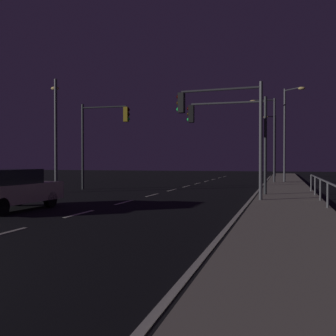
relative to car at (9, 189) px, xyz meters
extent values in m
plane|color=black|center=(2.99, 8.49, -0.82)|extent=(112.00, 112.00, 0.00)
cube|color=#9E937F|center=(10.15, 8.49, -0.75)|extent=(3.00, 77.00, 0.14)
cube|color=silver|center=(2.99, -4.01, -0.82)|extent=(0.14, 2.00, 0.01)
cube|color=silver|center=(2.99, -0.01, -0.82)|extent=(0.14, 2.00, 0.01)
cube|color=silver|center=(2.99, 3.99, -0.82)|extent=(0.14, 2.00, 0.01)
cube|color=silver|center=(2.99, 7.99, -0.82)|extent=(0.14, 2.00, 0.01)
cube|color=silver|center=(2.99, 11.99, -0.82)|extent=(0.14, 2.00, 0.01)
cube|color=silver|center=(2.99, 15.99, -0.82)|extent=(0.14, 2.00, 0.01)
cube|color=silver|center=(2.99, 19.99, -0.82)|extent=(0.14, 2.00, 0.01)
cube|color=silver|center=(2.99, 23.99, -0.82)|extent=(0.14, 2.00, 0.01)
cube|color=silver|center=(2.99, 27.99, -0.82)|extent=(0.14, 2.00, 0.01)
cube|color=silver|center=(2.99, 31.99, -0.82)|extent=(0.14, 2.00, 0.01)
cube|color=silver|center=(2.99, 35.99, -0.82)|extent=(0.14, 2.00, 0.01)
cube|color=silver|center=(8.40, 13.49, -0.82)|extent=(0.14, 53.00, 0.01)
cube|color=beige|center=(0.00, 0.07, -0.15)|extent=(1.92, 4.44, 0.70)
cube|color=#1E2328|center=(0.00, -0.18, 0.47)|extent=(1.66, 2.50, 0.55)
cylinder|color=black|center=(-0.77, 1.49, -0.50)|extent=(0.23, 0.64, 0.64)
cylinder|color=black|center=(0.83, 1.46, -0.50)|extent=(0.23, 0.64, 0.64)
cylinder|color=black|center=(0.77, -1.36, -0.50)|extent=(0.23, 0.64, 0.64)
cylinder|color=#2D3033|center=(9.02, 8.71, 1.88)|extent=(0.16, 0.16, 5.13)
cylinder|color=#4C4C51|center=(7.03, 8.69, 4.20)|extent=(3.98, 0.16, 0.11)
cube|color=black|center=(5.04, 8.66, 3.67)|extent=(0.28, 0.34, 0.95)
sphere|color=black|center=(4.88, 8.66, 3.97)|extent=(0.20, 0.20, 0.20)
sphere|color=black|center=(4.88, 8.66, 3.67)|extent=(0.20, 0.20, 0.20)
sphere|color=#19D84C|center=(4.88, 8.66, 3.37)|extent=(0.20, 0.20, 0.20)
cylinder|color=#2D3033|center=(-2.92, 10.92, 2.02)|extent=(0.16, 0.16, 5.69)
cylinder|color=#2D3033|center=(-1.38, 10.98, 4.62)|extent=(3.09, 0.22, 0.11)
cube|color=olive|center=(0.16, 11.03, 4.10)|extent=(0.29, 0.35, 0.95)
sphere|color=black|center=(0.31, 11.04, 4.40)|extent=(0.20, 0.20, 0.20)
sphere|color=black|center=(0.31, 11.04, 4.10)|extent=(0.20, 0.20, 0.20)
sphere|color=#19D84C|center=(0.31, 11.04, 3.80)|extent=(0.20, 0.20, 0.20)
cylinder|color=#4C4C51|center=(8.95, 5.58, 1.97)|extent=(0.16, 0.16, 5.30)
cylinder|color=#38383D|center=(7.09, 5.66, 4.37)|extent=(3.72, 0.28, 0.11)
cube|color=black|center=(5.23, 5.75, 3.85)|extent=(0.30, 0.35, 0.95)
sphere|color=black|center=(5.07, 5.76, 4.15)|extent=(0.20, 0.20, 0.20)
sphere|color=black|center=(5.07, 5.76, 3.85)|extent=(0.20, 0.20, 0.20)
sphere|color=#19D84C|center=(5.07, 5.76, 3.55)|extent=(0.20, 0.20, 0.20)
cylinder|color=#4C4C51|center=(10.05, 22.18, 3.27)|extent=(0.18, 0.18, 7.91)
cylinder|color=#38383D|center=(10.71, 21.54, 7.08)|extent=(1.38, 1.35, 0.10)
ellipsoid|color=#F9D172|center=(11.36, 20.90, 6.98)|extent=(0.56, 0.36, 0.24)
cylinder|color=#38383D|center=(9.24, 21.29, 2.83)|extent=(0.18, 0.18, 7.01)
cylinder|color=#38383D|center=(8.37, 21.08, 6.18)|extent=(1.76, 0.53, 0.10)
ellipsoid|color=#F9D172|center=(7.50, 20.86, 6.08)|extent=(0.56, 0.36, 0.24)
cylinder|color=#38383D|center=(9.06, 35.16, 2.90)|extent=(0.18, 0.18, 7.16)
cylinder|color=#38383D|center=(8.54, 34.66, 6.33)|extent=(1.10, 1.07, 0.10)
ellipsoid|color=#F9D172|center=(8.03, 34.16, 6.23)|extent=(0.56, 0.36, 0.24)
cylinder|color=#4C4C51|center=(-3.17, 8.12, 2.58)|extent=(0.18, 0.18, 6.81)
cylinder|color=#38383D|center=(-3.64, 8.82, 5.83)|extent=(1.03, 1.46, 0.10)
ellipsoid|color=#F9D172|center=(-4.11, 9.52, 5.73)|extent=(0.56, 0.36, 0.24)
cylinder|color=#59595E|center=(11.49, 3.19, -0.21)|extent=(0.09, 0.09, 0.95)
cylinder|color=#59595E|center=(11.49, 6.03, -0.21)|extent=(0.09, 0.09, 0.95)
cylinder|color=#59595E|center=(11.49, 8.87, -0.21)|extent=(0.09, 0.09, 0.95)
cylinder|color=#59595E|center=(11.49, 11.71, -0.21)|extent=(0.09, 0.09, 0.95)
camera|label=1|loc=(9.86, -12.21, 1.03)|focal=41.33mm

